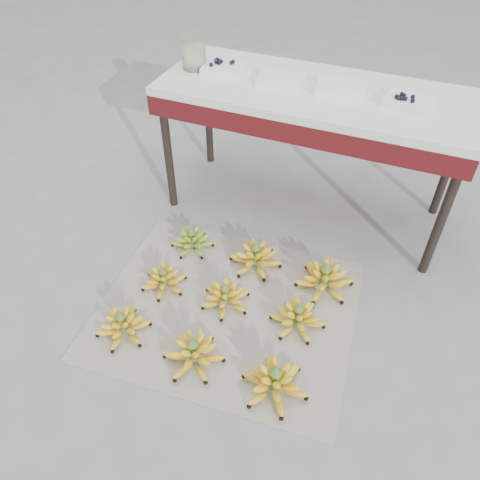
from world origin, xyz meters
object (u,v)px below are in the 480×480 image
at_px(bunch_front_left, 123,325).
at_px(bunch_mid_right, 298,318).
at_px(tray_right, 341,88).
at_px(bunch_mid_left, 164,280).
at_px(tray_far_right, 408,102).
at_px(bunch_front_right, 275,382).
at_px(bunch_back_right, 324,279).
at_px(bunch_back_center, 256,258).
at_px(vendor_table, 314,105).
at_px(newspaper_mat, 227,308).
at_px(bunch_back_left, 192,241).
at_px(bunch_mid_center, 225,297).
at_px(bunch_front_center, 193,354).
at_px(glass_jar, 194,54).
at_px(tray_far_left, 224,68).
at_px(tray_left, 281,80).

distance_m(bunch_front_left, bunch_mid_right, 0.83).
bearing_deg(tray_right, bunch_front_left, -116.52).
relative_size(bunch_mid_left, tray_far_right, 1.19).
distance_m(bunch_front_right, bunch_back_right, 0.66).
height_order(bunch_back_center, vendor_table, vendor_table).
relative_size(bunch_back_right, tray_far_right, 1.40).
relative_size(newspaper_mat, tray_right, 4.52).
relative_size(bunch_back_center, vendor_table, 0.18).
relative_size(bunch_front_right, bunch_back_center, 1.15).
height_order(bunch_mid_left, bunch_back_left, same).
xyz_separation_m(bunch_mid_center, tray_far_right, (0.59, 0.88, 0.75)).
bearing_deg(bunch_front_center, tray_far_right, 53.56).
relative_size(bunch_front_center, glass_jar, 1.96).
height_order(bunch_front_right, bunch_back_center, bunch_front_right).
xyz_separation_m(bunch_mid_center, bunch_back_right, (0.43, 0.30, 0.01)).
relative_size(bunch_front_right, tray_far_left, 1.38).
relative_size(bunch_mid_center, bunch_mid_right, 1.12).
xyz_separation_m(bunch_mid_right, tray_left, (-0.43, 0.88, 0.75)).
distance_m(bunch_front_right, bunch_back_left, 0.99).
bearing_deg(bunch_back_right, bunch_mid_right, -114.77).
xyz_separation_m(bunch_mid_left, tray_left, (0.29, 0.91, 0.75)).
xyz_separation_m(bunch_back_left, bunch_back_center, (0.38, 0.01, 0.01)).
height_order(bunch_back_left, tray_right, tray_right).
bearing_deg(bunch_mid_right, bunch_back_left, 164.51).
bearing_deg(bunch_front_left, tray_right, 49.08).
xyz_separation_m(bunch_front_center, bunch_mid_left, (-0.35, 0.35, -0.01)).
bearing_deg(bunch_front_center, bunch_front_left, 166.88).
distance_m(bunch_back_center, bunch_back_right, 0.39).
relative_size(bunch_front_left, bunch_front_center, 0.96).
bearing_deg(bunch_front_center, bunch_mid_left, 123.89).
xyz_separation_m(bunch_front_center, bunch_back_left, (-0.34, 0.67, -0.01)).
distance_m(bunch_front_left, bunch_front_right, 0.76).
height_order(bunch_mid_left, bunch_back_center, bunch_back_center).
xyz_separation_m(bunch_front_right, bunch_mid_right, (-0.01, 0.37, -0.01)).
distance_m(bunch_mid_left, bunch_mid_right, 0.72).
relative_size(bunch_mid_right, tray_right, 1.05).
relative_size(bunch_mid_center, vendor_table, 0.20).
bearing_deg(bunch_front_right, bunch_front_center, -165.17).
relative_size(bunch_front_center, bunch_mid_right, 1.10).
distance_m(bunch_mid_center, bunch_back_right, 0.52).
height_order(bunch_mid_center, glass_jar, glass_jar).
bearing_deg(bunch_back_right, bunch_back_center, 163.98).
bearing_deg(glass_jar, bunch_mid_right, -43.27).
relative_size(bunch_mid_center, glass_jar, 1.98).
bearing_deg(tray_left, tray_far_right, -0.87).
bearing_deg(bunch_mid_left, bunch_back_center, 60.02).
relative_size(tray_right, tray_far_right, 1.09).
height_order(newspaper_mat, bunch_mid_center, bunch_mid_center).
distance_m(bunch_back_right, tray_right, 0.98).
relative_size(bunch_front_center, bunch_mid_center, 0.99).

